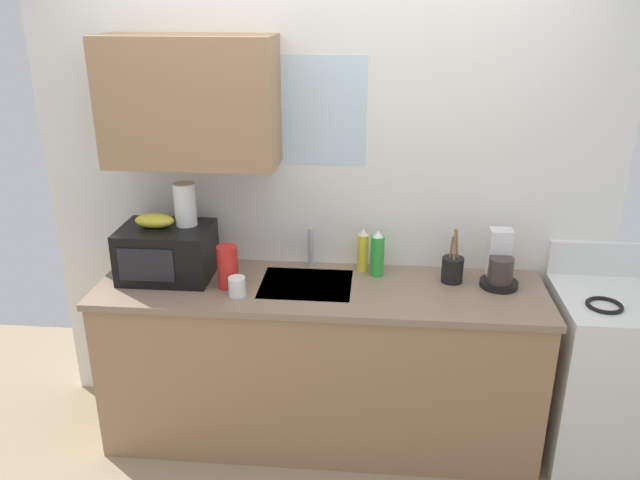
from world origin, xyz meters
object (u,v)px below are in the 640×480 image
object	(u,v)px
banana_bunch	(154,221)
cereal_canister	(228,267)
stove_range	(608,376)
utensil_crock	(452,269)
mug_white	(237,286)
microwave	(167,252)
dish_soap_bottle_yellow	(363,251)
dish_soap_bottle_green	(377,254)
paper_towel_roll	(185,204)
coffee_maker	(500,265)

from	to	relation	value
banana_bunch	cereal_canister	bearing A→B (deg)	-14.38
stove_range	cereal_canister	world-z (taller)	cereal_canister
utensil_crock	mug_white	bearing A→B (deg)	-166.22
microwave	dish_soap_bottle_yellow	size ratio (longest dim) A/B	1.95
dish_soap_bottle_green	mug_white	world-z (taller)	dish_soap_bottle_green
paper_towel_roll	dish_soap_bottle_green	distance (m)	1.02
paper_towel_roll	cereal_canister	xyz separation A→B (m)	(0.24, -0.15, -0.27)
banana_bunch	dish_soap_bottle_yellow	size ratio (longest dim) A/B	0.85
paper_towel_roll	stove_range	bearing A→B (deg)	-2.54
cereal_canister	utensil_crock	size ratio (longest dim) A/B	0.76
stove_range	mug_white	bearing A→B (deg)	-175.61
microwave	mug_white	distance (m)	0.45
banana_bunch	dish_soap_bottle_yellow	bearing A→B (deg)	9.00
stove_range	dish_soap_bottle_yellow	bearing A→B (deg)	170.46
dish_soap_bottle_green	mug_white	distance (m)	0.74
stove_range	coffee_maker	xyz separation A→B (m)	(-0.58, 0.10, 0.55)
stove_range	dish_soap_bottle_green	xyz separation A→B (m)	(-1.19, 0.16, 0.56)
stove_range	microwave	bearing A→B (deg)	178.87
microwave	dish_soap_bottle_green	distance (m)	1.09
paper_towel_roll	cereal_canister	world-z (taller)	paper_towel_roll
dish_soap_bottle_yellow	paper_towel_roll	bearing A→B (deg)	-172.63
paper_towel_roll	banana_bunch	bearing A→B (deg)	-161.57
paper_towel_roll	microwave	bearing A→B (deg)	-152.83
mug_white	utensil_crock	bearing A→B (deg)	13.78
coffee_maker	utensil_crock	size ratio (longest dim) A/B	0.97
banana_bunch	coffee_maker	world-z (taller)	banana_bunch
coffee_maker	microwave	bearing A→B (deg)	-177.97
cereal_canister	mug_white	world-z (taller)	cereal_canister
microwave	mug_white	size ratio (longest dim) A/B	4.84
stove_range	dish_soap_bottle_yellow	xyz separation A→B (m)	(-1.27, 0.21, 0.55)
microwave	dish_soap_bottle_yellow	world-z (taller)	microwave
stove_range	microwave	distance (m)	2.35
dish_soap_bottle_green	utensil_crock	size ratio (longest dim) A/B	0.86
stove_range	dish_soap_bottle_green	world-z (taller)	dish_soap_bottle_green
coffee_maker	mug_white	xyz separation A→B (m)	(-1.29, -0.25, -0.06)
microwave	dish_soap_bottle_yellow	xyz separation A→B (m)	(1.00, 0.17, -0.02)
dish_soap_bottle_green	stove_range	bearing A→B (deg)	-7.67
stove_range	dish_soap_bottle_green	distance (m)	1.33
cereal_canister	microwave	bearing A→B (deg)	163.87
paper_towel_roll	dish_soap_bottle_yellow	distance (m)	0.95
stove_range	coffee_maker	distance (m)	0.80
banana_bunch	utensil_crock	distance (m)	1.53
dish_soap_bottle_yellow	utensil_crock	world-z (taller)	utensil_crock
cereal_canister	utensil_crock	world-z (taller)	utensil_crock
dish_soap_bottle_yellow	mug_white	distance (m)	0.70
banana_bunch	dish_soap_bottle_green	size ratio (longest dim) A/B	0.80
microwave	banana_bunch	bearing A→B (deg)	178.20
coffee_maker	cereal_canister	size ratio (longest dim) A/B	1.28
banana_bunch	mug_white	distance (m)	0.56
stove_range	banana_bunch	distance (m)	2.44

